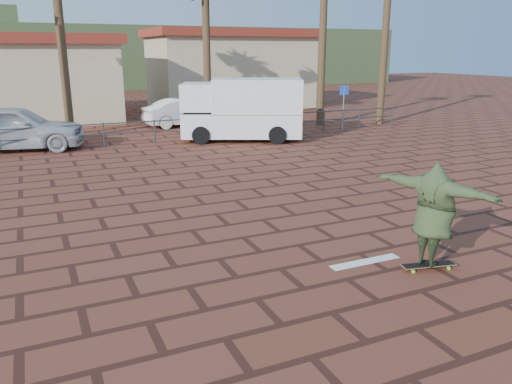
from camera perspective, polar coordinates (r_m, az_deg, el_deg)
ground at (r=9.89m, az=4.93°, el=-6.08°), size 120.00×120.00×0.00m
paint_stripe at (r=9.32m, az=12.36°, el=-7.79°), size 1.40×0.22×0.01m
guardrail at (r=20.71m, az=-11.52°, el=7.21°), size 24.06×0.06×1.00m
building_east at (r=34.37m, az=-3.02°, el=13.94°), size 10.60×6.60×5.00m
hill_front at (r=58.16m, az=-20.52°, el=14.24°), size 70.00×18.00×6.00m
longboard at (r=9.30m, az=19.11°, el=-7.90°), size 1.00×0.42×0.10m
skateboarder at (r=8.98m, az=19.64°, el=-2.48°), size 1.26×2.31×1.82m
campervan at (r=21.24m, az=-1.52°, el=9.55°), size 5.35×3.90×2.56m
car_silver at (r=21.18m, az=-25.89°, el=6.62°), size 5.35×3.02×1.72m
car_white at (r=25.68m, az=-8.09°, el=9.00°), size 4.26×1.81×1.37m
street_sign at (r=23.99m, az=10.00°, el=10.37°), size 0.43×0.13×2.12m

